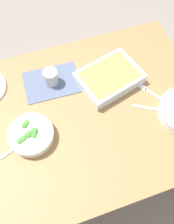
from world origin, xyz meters
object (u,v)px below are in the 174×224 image
Objects in this scene: baking_dish at (109,78)px; fork_on_table at (151,93)px; drink_cup at (51,78)px; spoon_by_broccoli at (13,150)px; broccoli_bowl at (31,135)px; spoon_by_stew at (157,109)px.

fork_on_table is at bearing -37.98° from baking_dish.
drink_cup reaches higher than spoon_by_broccoli.
fork_on_table is at bearing -26.49° from drink_cup.
drink_cup reaches higher than broccoli_bowl.
baking_dish reaches higher than spoon_by_stew.
drink_cup is 0.53× the size of fork_on_table.
baking_dish is at bearing 21.07° from spoon_by_broccoli.
drink_cup reaches higher than baking_dish.
drink_cup reaches higher than spoon_by_stew.
broccoli_bowl reaches higher than fork_on_table.
baking_dish is 2.15× the size of fork_on_table.
spoon_by_broccoli is (-0.69, 0.02, 0.00)m from spoon_by_stew.
fork_on_table is at bearing 5.67° from spoon_by_broccoli.
baking_dish is 0.57m from spoon_by_broccoli.
baking_dish is 4.08× the size of drink_cup.
baking_dish is 2.16× the size of spoon_by_stew.
broccoli_bowl is 1.27× the size of spoon_by_stew.
spoon_by_stew is at bearing -5.28° from broccoli_bowl.
fork_on_table is (0.17, -0.14, -0.03)m from baking_dish.
baking_dish is 2.02× the size of spoon_by_broccoli.
spoon_by_stew and spoon_by_broccoli have the same top height.
spoon_by_broccoli is at bearing -161.00° from broccoli_bowl.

